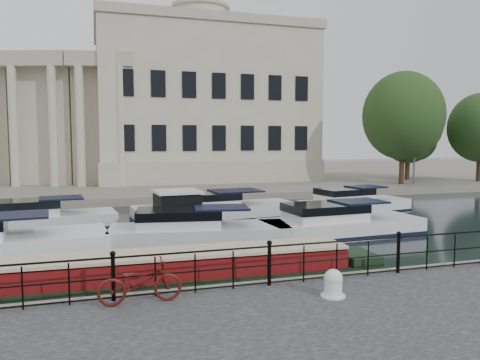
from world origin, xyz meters
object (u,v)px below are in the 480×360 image
Objects in this scene: mooring_bollard at (333,284)px; harbour_hut at (177,215)px; narrowboat at (173,279)px; bicycle at (140,282)px.

harbour_hut is at bearing 100.33° from mooring_bollard.
harbour_hut reaches higher than narrowboat.
narrowboat is (-3.45, 3.18, -0.51)m from mooring_bollard.
harbour_hut is (-2.01, 11.05, 0.08)m from mooring_bollard.
harbour_hut is at bearing -15.52° from bicycle.
mooring_bollard is 0.05× the size of narrowboat.
bicycle is 2.86× the size of mooring_bollard.
narrowboat is at bearing 137.37° from mooring_bollard.
bicycle is at bearing -109.02° from harbour_hut.
mooring_bollard is 0.23× the size of harbour_hut.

